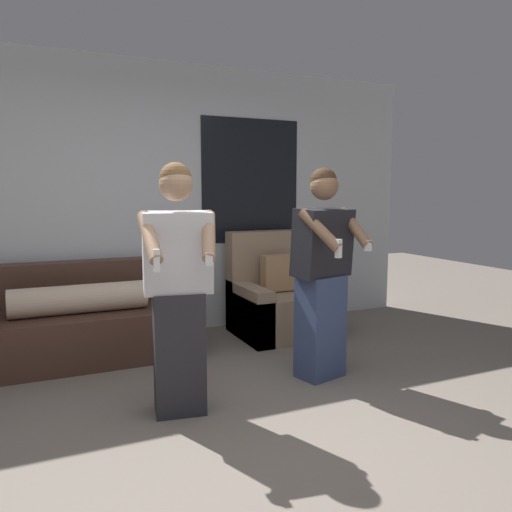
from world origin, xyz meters
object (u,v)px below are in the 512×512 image
Objects in this scene: couch at (79,323)px; person_left at (178,290)px; armchair at (279,301)px; person_right at (322,275)px.

person_left is (0.50, -1.43, 0.51)m from couch.
person_left is at bearing -70.87° from couch.
person_left is at bearing -135.80° from armchair.
couch is 1.23× the size of person_left.
couch is at bearing 142.73° from person_right.
person_left reaches higher than armchair.
person_right is at bearing 7.96° from person_left.
person_right is (1.17, 0.16, -0.01)m from person_left.
couch is 1.92m from armchair.
armchair is at bearing 44.20° from person_left.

